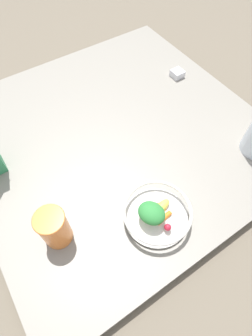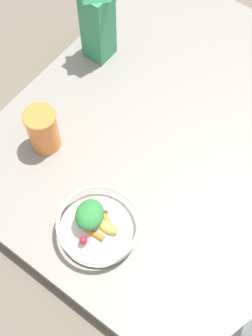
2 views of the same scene
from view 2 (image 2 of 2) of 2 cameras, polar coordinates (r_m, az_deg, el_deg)
name	(u,v)px [view 2 (image 2 of 2)]	position (r m, az deg, el deg)	size (l,w,h in m)	color
ground_plane	(203,155)	(1.29, 9.41, 1.53)	(6.00, 6.00, 0.00)	#665B4C
countertop	(205,151)	(1.27, 9.55, 2.02)	(1.03, 1.03, 0.04)	gray
fruit_bowl	(98,224)	(1.10, -3.46, -6.86)	(0.20, 0.20, 0.09)	silver
milk_carton	(98,20)	(1.33, -3.49, 17.57)	(0.07, 0.07, 0.26)	#338C59
drinking_cup	(43,129)	(1.20, -10.12, 4.68)	(0.08, 0.08, 0.13)	orange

